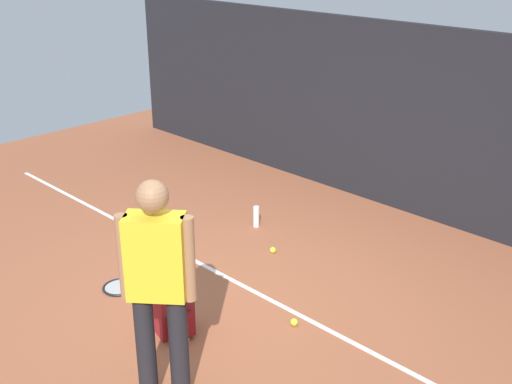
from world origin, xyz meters
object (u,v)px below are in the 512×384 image
object	(u,v)px
tennis_player	(158,281)
tennis_ball_near_player	(273,250)
tennis_ball_mid_court	(294,322)
tennis_racket	(122,286)
water_bottle	(256,217)
backpack	(175,312)

from	to	relation	value
tennis_player	tennis_ball_near_player	bearing A→B (deg)	73.55
tennis_player	tennis_ball_mid_court	xyz separation A→B (m)	(0.09, 1.33, -0.93)
tennis_player	tennis_racket	size ratio (longest dim) A/B	2.69
tennis_ball_mid_court	water_bottle	bearing A→B (deg)	143.84
tennis_player	tennis_racket	bearing A→B (deg)	116.48
tennis_ball_near_player	tennis_ball_mid_court	distance (m)	1.34
water_bottle	tennis_player	bearing A→B (deg)	-58.72
water_bottle	tennis_ball_mid_court	bearing A→B (deg)	-36.16
backpack	tennis_ball_mid_court	xyz separation A→B (m)	(0.64, 0.79, -0.18)
tennis_player	tennis_ball_near_player	world-z (taller)	tennis_player
tennis_ball_near_player	backpack	bearing A→B (deg)	-76.27
tennis_racket	backpack	world-z (taller)	backpack
tennis_player	water_bottle	xyz separation A→B (m)	(-1.53, 2.52, -0.84)
backpack	tennis_ball_near_player	distance (m)	1.69
tennis_player	tennis_ball_mid_court	world-z (taller)	tennis_player
tennis_racket	tennis_ball_mid_court	distance (m)	1.73
tennis_ball_mid_court	water_bottle	size ratio (longest dim) A/B	0.27
tennis_ball_near_player	tennis_racket	bearing A→B (deg)	-109.85
backpack	tennis_ball_near_player	size ratio (longest dim) A/B	6.67
tennis_player	tennis_ball_near_player	xyz separation A→B (m)	(-0.95, 2.18, -0.93)
tennis_player	tennis_ball_near_player	size ratio (longest dim) A/B	25.76
water_bottle	tennis_racket	bearing A→B (deg)	-89.07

